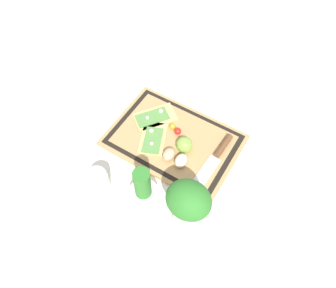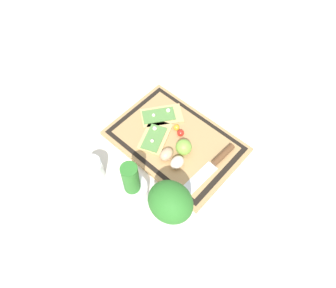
% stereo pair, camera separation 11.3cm
% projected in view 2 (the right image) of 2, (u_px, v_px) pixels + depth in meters
% --- Properties ---
extents(ground_plane, '(6.00, 6.00, 0.00)m').
position_uv_depth(ground_plane, '(175.00, 143.00, 1.18)').
color(ground_plane, silver).
extents(cutting_board, '(0.45, 0.31, 0.02)m').
position_uv_depth(cutting_board, '(175.00, 141.00, 1.17)').
color(cutting_board, tan).
rests_on(cutting_board, ground_plane).
extents(pizza_slice_near, '(0.16, 0.17, 0.02)m').
position_uv_depth(pizza_slice_near, '(161.00, 116.00, 1.21)').
color(pizza_slice_near, tan).
rests_on(pizza_slice_near, cutting_board).
extents(pizza_slice_far, '(0.13, 0.16, 0.02)m').
position_uv_depth(pizza_slice_far, '(155.00, 137.00, 1.16)').
color(pizza_slice_far, tan).
rests_on(pizza_slice_far, cutting_board).
extents(knife, '(0.05, 0.28, 0.02)m').
position_uv_depth(knife, '(215.00, 163.00, 1.10)').
color(knife, silver).
rests_on(knife, cutting_board).
extents(egg_brown, '(0.04, 0.05, 0.04)m').
position_uv_depth(egg_brown, '(167.00, 154.00, 1.11)').
color(egg_brown, tan).
rests_on(egg_brown, cutting_board).
extents(egg_pink, '(0.04, 0.05, 0.04)m').
position_uv_depth(egg_pink, '(177.00, 162.00, 1.09)').
color(egg_pink, beige).
rests_on(egg_pink, cutting_board).
extents(lime, '(0.06, 0.06, 0.06)m').
position_uv_depth(lime, '(184.00, 147.00, 1.11)').
color(lime, '#7FB742').
rests_on(lime, cutting_board).
extents(cherry_tomato_red, '(0.03, 0.03, 0.03)m').
position_uv_depth(cherry_tomato_red, '(181.00, 133.00, 1.16)').
color(cherry_tomato_red, red).
rests_on(cherry_tomato_red, cutting_board).
extents(cherry_tomato_yellow, '(0.02, 0.02, 0.02)m').
position_uv_depth(cherry_tomato_yellow, '(177.00, 127.00, 1.18)').
color(cherry_tomato_yellow, gold).
rests_on(cherry_tomato_yellow, cutting_board).
extents(herb_pot, '(0.09, 0.09, 0.19)m').
position_uv_depth(herb_pot, '(133.00, 188.00, 1.01)').
color(herb_pot, white).
rests_on(herb_pot, ground_plane).
extents(sauce_jar, '(0.07, 0.07, 0.09)m').
position_uv_depth(sauce_jar, '(93.00, 170.00, 1.07)').
color(sauce_jar, silver).
rests_on(sauce_jar, ground_plane).
extents(herb_glass, '(0.13, 0.11, 0.22)m').
position_uv_depth(herb_glass, '(170.00, 207.00, 0.91)').
color(herb_glass, silver).
rests_on(herb_glass, ground_plane).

